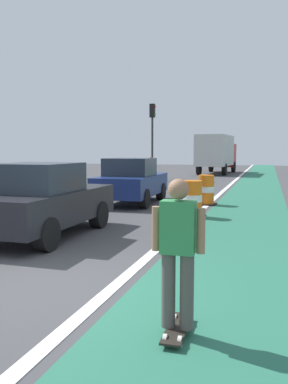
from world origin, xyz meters
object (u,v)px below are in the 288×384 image
object	(u,v)px
delivery_truck_down_block	(217,152)
traffic_light_corner	(152,128)
traffic_barrel_mid	(206,190)
skateboarder_on_lane	(178,252)
traffic_barrel_front	(192,199)
parked_sedan_second	(132,181)
pedestrian_crossing	(151,168)
parked_sedan_nearest	(42,201)

from	to	relation	value
delivery_truck_down_block	traffic_light_corner	bearing A→B (deg)	-111.80
delivery_truck_down_block	traffic_barrel_mid	bearing A→B (deg)	-83.94
skateboarder_on_lane	delivery_truck_down_block	world-z (taller)	delivery_truck_down_block
traffic_barrel_mid	delivery_truck_down_block	world-z (taller)	delivery_truck_down_block
traffic_barrel_front	skateboarder_on_lane	bearing A→B (deg)	-80.65
skateboarder_on_lane	parked_sedan_second	xyz separation A→B (m)	(-4.01, 10.00, -0.08)
skateboarder_on_lane	parked_sedan_second	size ratio (longest dim) A/B	0.41
skateboarder_on_lane	pedestrian_crossing	world-z (taller)	skateboarder_on_lane
parked_sedan_second	traffic_light_corner	bearing A→B (deg)	102.61
traffic_barrel_mid	pedestrian_crossing	world-z (taller)	pedestrian_crossing
skateboarder_on_lane	traffic_light_corner	world-z (taller)	traffic_light_corner
traffic_barrel_mid	traffic_barrel_front	bearing A→B (deg)	-89.72
parked_sedan_second	pedestrian_crossing	world-z (taller)	parked_sedan_second
pedestrian_crossing	traffic_light_corner	bearing A→B (deg)	102.31
traffic_barrel_front	traffic_light_corner	size ratio (longest dim) A/B	0.21
traffic_light_corner	pedestrian_crossing	size ratio (longest dim) A/B	3.17
traffic_barrel_mid	traffic_light_corner	size ratio (longest dim) A/B	0.21
skateboarder_on_lane	parked_sedan_second	distance (m)	10.77
parked_sedan_second	traffic_barrel_front	distance (m)	3.64
delivery_truck_down_block	pedestrian_crossing	bearing A→B (deg)	-107.32
parked_sedan_second	traffic_light_corner	xyz separation A→B (m)	(-2.70, 12.05, 2.67)
skateboarder_on_lane	traffic_barrel_front	bearing A→B (deg)	99.35
skateboarder_on_lane	traffic_light_corner	size ratio (longest dim) A/B	0.33
skateboarder_on_lane	traffic_barrel_front	size ratio (longest dim) A/B	1.55
parked_sedan_nearest	delivery_truck_down_block	size ratio (longest dim) A/B	0.53
parked_sedan_nearest	traffic_barrel_mid	world-z (taller)	parked_sedan_nearest
delivery_truck_down_block	parked_sedan_nearest	bearing A→B (deg)	-91.50
traffic_barrel_front	pedestrian_crossing	size ratio (longest dim) A/B	0.68
traffic_light_corner	pedestrian_crossing	distance (m)	2.99
delivery_truck_down_block	traffic_light_corner	world-z (taller)	traffic_light_corner
skateboarder_on_lane	traffic_barrel_front	distance (m)	7.75
traffic_light_corner	delivery_truck_down_block	bearing A→B (deg)	68.20
delivery_truck_down_block	pedestrian_crossing	world-z (taller)	delivery_truck_down_block
parked_sedan_nearest	traffic_light_corner	world-z (taller)	traffic_light_corner
skateboarder_on_lane	pedestrian_crossing	distance (m)	21.64
pedestrian_crossing	parked_sedan_second	bearing A→B (deg)	-77.35
traffic_barrel_front	traffic_barrel_mid	world-z (taller)	same
parked_sedan_nearest	traffic_barrel_front	distance (m)	4.66
traffic_barrel_mid	delivery_truck_down_block	size ratio (longest dim) A/B	0.14
skateboarder_on_lane	parked_sedan_second	world-z (taller)	parked_sedan_second
parked_sedan_nearest	traffic_light_corner	size ratio (longest dim) A/B	0.80
parked_sedan_second	traffic_light_corner	size ratio (longest dim) A/B	0.82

